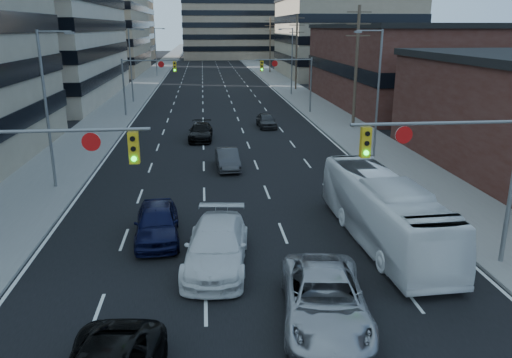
{
  "coord_description": "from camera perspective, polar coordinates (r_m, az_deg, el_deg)",
  "views": [
    {
      "loc": [
        -1.65,
        -9.05,
        9.13
      ],
      "look_at": [
        0.7,
        13.52,
        2.2
      ],
      "focal_mm": 35.0,
      "sensor_mm": 36.0,
      "label": 1
    }
  ],
  "objects": [
    {
      "name": "signal_far_right",
      "position": [
        55.06,
        3.91,
        11.91
      ],
      "size": [
        6.09,
        0.33,
        6.0
      ],
      "color": "slate",
      "rests_on": "ground"
    },
    {
      "name": "signal_far_left",
      "position": [
        54.6,
        -12.53,
        11.51
      ],
      "size": [
        6.09,
        0.33,
        6.0
      ],
      "color": "slate",
      "rests_on": "ground"
    },
    {
      "name": "sedan_grey_right",
      "position": [
        47.52,
        1.18,
        6.72
      ],
      "size": [
        1.78,
        4.02,
        1.34
      ],
      "primitive_type": "imported",
      "rotation": [
        0.0,
        0.0,
        0.05
      ],
      "color": "#2F2F31",
      "rests_on": "ground"
    },
    {
      "name": "sidewalk_left",
      "position": [
        139.7,
        -10.25,
        13.0
      ],
      "size": [
        5.0,
        300.0,
        0.15
      ],
      "primitive_type": "cube",
      "color": "slate",
      "rests_on": "ground"
    },
    {
      "name": "utility_pole_block",
      "position": [
        47.25,
        11.39,
        12.59
      ],
      "size": [
        2.2,
        0.28,
        11.0
      ],
      "color": "#4C3D2D",
      "rests_on": "ground"
    },
    {
      "name": "utility_pole_distant",
      "position": [
        106.02,
        1.62,
        15.16
      ],
      "size": [
        2.2,
        0.28,
        11.0
      ],
      "color": "#4C3D2D",
      "rests_on": "ground"
    },
    {
      "name": "sedan_black_far",
      "position": [
        42.35,
        -6.33,
        5.38
      ],
      "size": [
        2.15,
        4.83,
        1.38
      ],
      "primitive_type": "imported",
      "rotation": [
        0.0,
        0.0,
        -0.05
      ],
      "color": "black",
      "rests_on": "ground"
    },
    {
      "name": "white_van",
      "position": [
        19.93,
        -4.52,
        -7.64
      ],
      "size": [
        3.03,
        6.07,
        1.69
      ],
      "primitive_type": "imported",
      "rotation": [
        0.0,
        0.0,
        -0.12
      ],
      "color": "silver",
      "rests_on": "ground"
    },
    {
      "name": "sedan_blue",
      "position": [
        22.69,
        -11.25,
        -4.89
      ],
      "size": [
        2.21,
        4.84,
        1.61
      ],
      "primitive_type": "imported",
      "rotation": [
        0.0,
        0.0,
        0.07
      ],
      "color": "black",
      "rests_on": "ground"
    },
    {
      "name": "utility_pole_midblock",
      "position": [
        76.39,
        4.65,
        14.41
      ],
      "size": [
        2.2,
        0.28,
        11.0
      ],
      "color": "#4C3D2D",
      "rests_on": "ground"
    },
    {
      "name": "streetlight_left_mid",
      "position": [
        64.77,
        -14.01,
        12.88
      ],
      "size": [
        2.03,
        0.22,
        9.0
      ],
      "color": "slate",
      "rests_on": "ground"
    },
    {
      "name": "streetlight_left_near",
      "position": [
        30.6,
        -22.62,
        8.03
      ],
      "size": [
        2.03,
        0.22,
        9.0
      ],
      "color": "slate",
      "rests_on": "ground"
    },
    {
      "name": "signal_near_left",
      "position": [
        18.64,
        -23.87,
        0.56
      ],
      "size": [
        6.59,
        0.33,
        6.0
      ],
      "color": "slate",
      "rests_on": "ground"
    },
    {
      "name": "bg_block_left",
      "position": [
        151.37,
        -16.69,
        16.63
      ],
      "size": [
        24.0,
        24.0,
        20.0
      ],
      "primitive_type": "cube",
      "color": "#ADA089",
      "rests_on": "ground"
    },
    {
      "name": "road_surface",
      "position": [
        139.36,
        -5.4,
        13.15
      ],
      "size": [
        18.0,
        300.0,
        0.02
      ],
      "primitive_type": "cube",
      "color": "black",
      "rests_on": "ground"
    },
    {
      "name": "signal_near_right",
      "position": [
        19.91,
        21.47,
        1.83
      ],
      "size": [
        6.59,
        0.33,
        6.0
      ],
      "color": "slate",
      "rests_on": "ground"
    },
    {
      "name": "transit_bus",
      "position": [
        22.47,
        14.37,
        -3.53
      ],
      "size": [
        2.91,
        10.58,
        2.92
      ],
      "primitive_type": "imported",
      "rotation": [
        0.0,
        0.0,
        0.04
      ],
      "color": "white",
      "rests_on": "ground"
    },
    {
      "name": "office_right_far",
      "position": [
        100.67,
        9.76,
        15.53
      ],
      "size": [
        22.0,
        28.0,
        14.0
      ],
      "primitive_type": "cube",
      "color": "gray",
      "rests_on": "ground"
    },
    {
      "name": "storefront_right_mid",
      "position": [
        64.55,
        17.89,
        12.07
      ],
      "size": [
        20.0,
        30.0,
        9.0
      ],
      "primitive_type": "cube",
      "color": "#472119",
      "rests_on": "ground"
    },
    {
      "name": "bg_block_right",
      "position": [
        143.1,
        7.95,
        15.57
      ],
      "size": [
        22.0,
        22.0,
        12.0
      ],
      "primitive_type": "cube",
      "color": "gray",
      "rests_on": "ground"
    },
    {
      "name": "office_left_far",
      "position": [
        111.33,
        -18.22,
        15.58
      ],
      "size": [
        20.0,
        30.0,
        16.0
      ],
      "primitive_type": "cube",
      "color": "gray",
      "rests_on": "ground"
    },
    {
      "name": "streetlight_left_far",
      "position": [
        99.52,
        -11.31,
        14.31
      ],
      "size": [
        2.03,
        0.22,
        9.0
      ],
      "color": "slate",
      "rests_on": "ground"
    },
    {
      "name": "streetlight_right_near",
      "position": [
        36.33,
        13.57,
        10.07
      ],
      "size": [
        2.03,
        0.22,
        9.0
      ],
      "color": "slate",
      "rests_on": "ground"
    },
    {
      "name": "sidewalk_right",
      "position": [
        139.97,
        -0.56,
        13.26
      ],
      "size": [
        5.0,
        300.0,
        0.15
      ],
      "primitive_type": "cube",
      "color": "slate",
      "rests_on": "ground"
    },
    {
      "name": "silver_suv",
      "position": [
        16.53,
        7.86,
        -13.45
      ],
      "size": [
        3.39,
        6.07,
        1.61
      ],
      "primitive_type": "imported",
      "rotation": [
        0.0,
        0.0,
        -0.13
      ],
      "color": "#A09FA4",
      "rests_on": "ground"
    },
    {
      "name": "sedan_grey_center",
      "position": [
        33.49,
        -3.27,
        2.31
      ],
      "size": [
        1.62,
        4.1,
        1.33
      ],
      "primitive_type": "imported",
      "rotation": [
        0.0,
        0.0,
        0.05
      ],
      "color": "#333235",
      "rests_on": "ground"
    },
    {
      "name": "streetlight_right_far",
      "position": [
        70.21,
        4.01,
        13.61
      ],
      "size": [
        2.03,
        0.22,
        9.0
      ],
      "color": "slate",
      "rests_on": "ground"
    }
  ]
}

